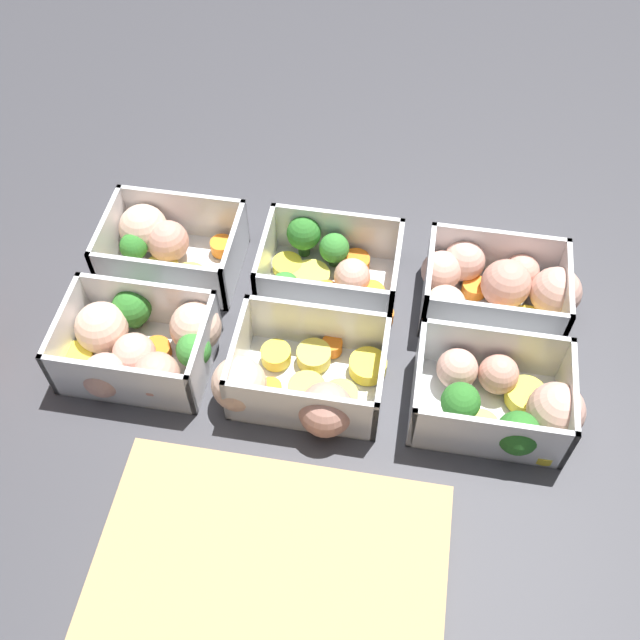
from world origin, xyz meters
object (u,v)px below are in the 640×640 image
object	(u,v)px
container_near_left	(496,286)
container_near_right	(163,246)
container_far_center	(298,383)
container_far_right	(140,344)
container_far_left	(505,401)
container_near_center	(328,269)

from	to	relation	value
container_near_left	container_near_right	world-z (taller)	same
container_near_right	container_far_center	world-z (taller)	same
container_near_left	container_far_right	xyz separation A→B (m)	(0.33, 0.13, 0.00)
container_far_left	container_far_right	world-z (taller)	same
container_near_right	container_far_right	xyz separation A→B (m)	(-0.02, 0.13, 0.00)
container_far_right	container_far_center	bearing A→B (deg)	173.98
container_near_center	container_far_right	size ratio (longest dim) A/B	0.86
container_near_center	container_far_left	xyz separation A→B (m)	(-0.18, 0.13, 0.00)
container_near_right	container_far_center	xyz separation A→B (m)	(-0.17, 0.14, -0.00)
container_near_left	container_near_center	bearing A→B (deg)	0.74
container_near_right	container_far_right	bearing A→B (deg)	96.93
container_far_center	container_far_right	bearing A→B (deg)	-6.02
container_far_right	container_near_left	bearing A→B (deg)	-158.95
container_near_right	container_far_left	distance (m)	0.38
container_far_left	container_far_right	xyz separation A→B (m)	(0.34, -0.01, 0.00)
container_near_center	container_near_right	size ratio (longest dim) A/B	0.98
container_far_center	container_far_right	distance (m)	0.16
container_near_center	container_near_right	bearing A→B (deg)	-0.17
container_near_center	container_near_right	world-z (taller)	same
container_near_center	container_far_right	distance (m)	0.20
container_near_left	container_near_center	world-z (taller)	same
container_far_right	container_far_left	bearing A→B (deg)	179.13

